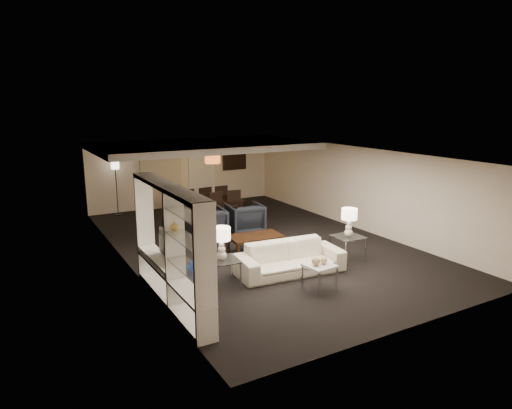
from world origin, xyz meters
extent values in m
plane|color=black|center=(0.00, 0.00, 0.00)|extent=(11.00, 11.00, 0.00)
cube|color=silver|center=(0.00, 0.00, 2.50)|extent=(7.00, 11.00, 0.02)
cube|color=beige|center=(0.00, 5.50, 1.25)|extent=(7.00, 0.02, 2.50)
cube|color=beige|center=(0.00, -5.50, 1.25)|extent=(7.00, 0.02, 2.50)
cube|color=beige|center=(-3.50, 0.00, 1.25)|extent=(0.02, 11.00, 2.50)
cube|color=beige|center=(3.50, 0.00, 1.25)|extent=(0.02, 11.00, 2.50)
cube|color=silver|center=(0.00, 3.50, 2.40)|extent=(7.00, 4.00, 0.20)
cube|color=beige|center=(-0.90, 5.42, 1.20)|extent=(1.50, 0.12, 2.40)
cube|color=silver|center=(0.70, 5.47, 1.05)|extent=(0.90, 0.05, 2.10)
cube|color=#142D38|center=(2.10, 5.46, 1.55)|extent=(0.95, 0.04, 0.65)
cylinder|color=#D8591E|center=(0.30, 3.50, 1.92)|extent=(0.52, 0.52, 0.24)
imported|color=beige|center=(-0.43, -2.33, 0.36)|extent=(2.53, 1.19, 0.71)
imported|color=black|center=(-1.03, 0.97, 0.45)|extent=(1.08, 1.11, 0.91)
imported|color=black|center=(0.17, 0.97, 0.45)|extent=(1.09, 1.12, 0.91)
sphere|color=tan|center=(-0.53, -3.43, 0.65)|extent=(0.18, 0.18, 0.18)
sphere|color=#DEBD75|center=(-0.33, -3.43, 0.64)|extent=(0.16, 0.16, 0.16)
imported|color=black|center=(-3.28, -2.09, 1.03)|extent=(0.99, 0.13, 0.57)
imported|color=#284CB0|center=(-3.31, -3.67, 1.15)|extent=(0.18, 0.18, 0.19)
imported|color=gold|center=(-3.31, -2.91, 1.65)|extent=(0.16, 0.16, 0.17)
cube|color=black|center=(-2.59, -1.09, 0.51)|extent=(0.14, 0.14, 1.03)
imported|color=black|center=(-0.12, 2.80, 0.35)|extent=(2.13, 1.35, 0.71)
camera|label=1|loc=(-5.91, -10.49, 3.84)|focal=32.00mm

